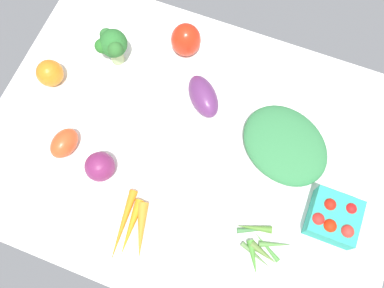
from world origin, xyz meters
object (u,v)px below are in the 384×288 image
at_px(okra_pile, 260,245).
at_px(heirloom_tomato_orange, 50,73).
at_px(carrot_bunch, 132,228).
at_px(roma_tomato, 64,143).
at_px(berry_basket, 333,218).
at_px(red_onion_near_basket, 100,167).
at_px(eggplant, 203,96).
at_px(bell_pepper_red, 186,40).
at_px(leafy_greens_clump, 285,145).
at_px(broccoli_head, 112,45).

distance_m(okra_pile, heirloom_tomato_orange, 0.68).
height_order(carrot_bunch, okra_pile, carrot_bunch).
distance_m(roma_tomato, berry_basket, 0.67).
relative_size(carrot_bunch, okra_pile, 1.20).
height_order(carrot_bunch, roma_tomato, roma_tomato).
relative_size(carrot_bunch, red_onion_near_basket, 2.36).
relative_size(eggplant, heirloom_tomato_orange, 1.73).
bearing_deg(bell_pepper_red, roma_tomato, 64.70).
bearing_deg(red_onion_near_basket, roma_tomato, -12.43).
xyz_separation_m(carrot_bunch, red_onion_near_basket, (0.13, -0.10, 0.02)).
xyz_separation_m(okra_pile, leafy_greens_clump, (0.02, -0.25, 0.02)).
distance_m(carrot_bunch, okra_pile, 0.30).
height_order(carrot_bunch, red_onion_near_basket, red_onion_near_basket).
distance_m(carrot_bunch, berry_basket, 0.47).
bearing_deg(bell_pepper_red, berry_basket, 147.26).
xyz_separation_m(broccoli_head, okra_pile, (-0.52, 0.33, -0.07)).
distance_m(roma_tomato, eggplant, 0.37).
bearing_deg(broccoli_head, carrot_bunch, 119.38).
bearing_deg(bell_pepper_red, leafy_greens_clump, 151.59).
relative_size(broccoli_head, carrot_bunch, 0.67).
bearing_deg(leafy_greens_clump, red_onion_near_basket, 28.56).
bearing_deg(bell_pepper_red, okra_pile, 129.22).
distance_m(red_onion_near_basket, berry_basket, 0.56).
xyz_separation_m(broccoli_head, berry_basket, (-0.65, 0.21, -0.04)).
height_order(roma_tomato, red_onion_near_basket, red_onion_near_basket).
bearing_deg(okra_pile, roma_tomato, -6.21).
xyz_separation_m(carrot_bunch, leafy_greens_clump, (-0.27, -0.32, 0.02)).
distance_m(roma_tomato, red_onion_near_basket, 0.11).
distance_m(heirloom_tomato_orange, leafy_greens_clump, 0.63).
bearing_deg(leafy_greens_clump, broccoli_head, -9.22).
distance_m(carrot_bunch, heirloom_tomato_orange, 0.46).
relative_size(roma_tomato, red_onion_near_basket, 1.12).
xyz_separation_m(eggplant, leafy_greens_clump, (-0.23, 0.05, -0.01)).
bearing_deg(carrot_bunch, berry_basket, -156.41).
relative_size(bell_pepper_red, leafy_greens_clump, 0.42).
relative_size(red_onion_near_basket, heirloom_tomato_orange, 1.03).
relative_size(broccoli_head, heirloom_tomato_orange, 1.65).
xyz_separation_m(broccoli_head, carrot_bunch, (-0.23, 0.40, -0.06)).
bearing_deg(red_onion_near_basket, bell_pepper_red, -99.40).
xyz_separation_m(okra_pile, heirloom_tomato_orange, (0.65, -0.22, 0.03)).
relative_size(okra_pile, berry_basket, 1.29).
bearing_deg(okra_pile, broccoli_head, -32.67).
relative_size(broccoli_head, red_onion_near_basket, 1.59).
bearing_deg(broccoli_head, leafy_greens_clump, 170.78).
relative_size(red_onion_near_basket, okra_pile, 0.51).
xyz_separation_m(roma_tomato, heirloom_tomato_orange, (0.12, -0.16, 0.01)).
height_order(roma_tomato, okra_pile, roma_tomato).
distance_m(eggplant, heirloom_tomato_orange, 0.40).
relative_size(broccoli_head, roma_tomato, 1.42).
distance_m(broccoli_head, heirloom_tomato_orange, 0.18).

